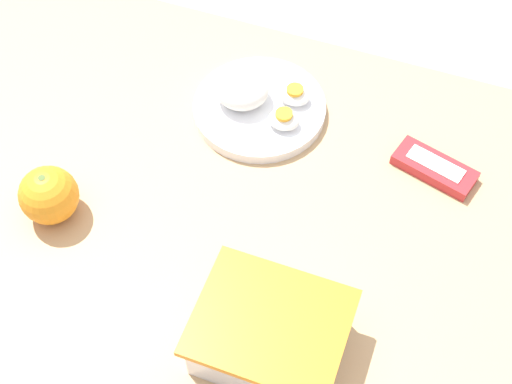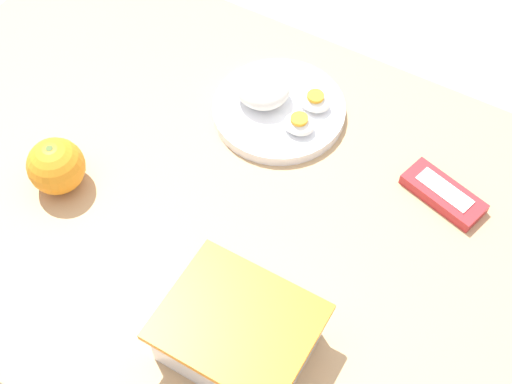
{
  "view_description": "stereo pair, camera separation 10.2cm",
  "coord_description": "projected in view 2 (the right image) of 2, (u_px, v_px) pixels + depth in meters",
  "views": [
    {
      "loc": [
        -0.22,
        0.53,
        1.64
      ],
      "look_at": [
        -0.02,
        -0.02,
        0.8
      ],
      "focal_mm": 50.0,
      "sensor_mm": 36.0,
      "label": 1
    },
    {
      "loc": [
        -0.31,
        0.49,
        1.64
      ],
      "look_at": [
        -0.02,
        -0.02,
        0.8
      ],
      "focal_mm": 50.0,
      "sensor_mm": 36.0,
      "label": 2
    }
  ],
  "objects": [
    {
      "name": "table",
      "position": [
        239.0,
        237.0,
        1.12
      ],
      "size": [
        1.2,
        0.75,
        0.77
      ],
      "color": "tan",
      "rests_on": "ground_plane"
    },
    {
      "name": "food_container",
      "position": [
        239.0,
        336.0,
        0.89
      ],
      "size": [
        0.19,
        0.15,
        0.08
      ],
      "color": "white",
      "rests_on": "table"
    },
    {
      "name": "orange_fruit",
      "position": [
        56.0,
        166.0,
        1.03
      ],
      "size": [
        0.08,
        0.08,
        0.08
      ],
      "color": "orange",
      "rests_on": "table"
    },
    {
      "name": "rice_plate",
      "position": [
        277.0,
        104.0,
        1.13
      ],
      "size": [
        0.21,
        0.21,
        0.07
      ],
      "color": "white",
      "rests_on": "table"
    },
    {
      "name": "candy_bar",
      "position": [
        443.0,
        194.0,
        1.05
      ],
      "size": [
        0.13,
        0.08,
        0.02
      ],
      "color": "#B7282D",
      "rests_on": "table"
    }
  ]
}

